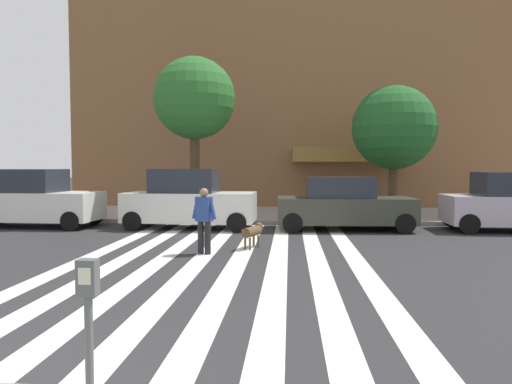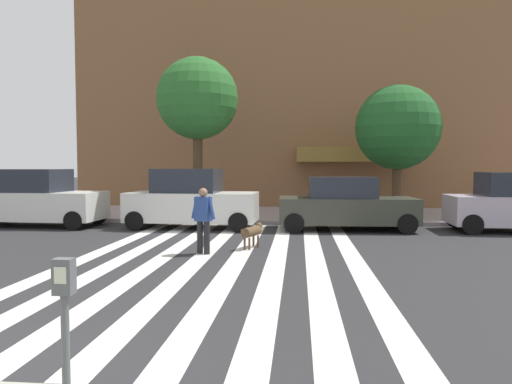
{
  "view_description": "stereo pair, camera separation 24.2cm",
  "coord_description": "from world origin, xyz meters",
  "px_view_note": "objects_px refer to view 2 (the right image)",
  "views": [
    {
      "loc": [
        3.1,
        -4.02,
        2.17
      ],
      "look_at": [
        2.17,
        8.57,
        1.47
      ],
      "focal_mm": 32.48,
      "sensor_mm": 36.0,
      "label": 1
    },
    {
      "loc": [
        3.34,
        -4.0,
        2.17
      ],
      "look_at": [
        2.17,
        8.57,
        1.47
      ],
      "focal_mm": 32.48,
      "sensor_mm": 36.0,
      "label": 2
    }
  ],
  "objects_px": {
    "parking_meter_second_along": "(65,325)",
    "pedestrian_dog_walker": "(203,217)",
    "street_tree_nearest": "(197,100)",
    "parked_car_near_curb": "(34,199)",
    "street_tree_middle": "(398,128)",
    "parked_car_third_in_line": "(345,205)",
    "dog_on_leash": "(252,232)",
    "parked_car_behind_first": "(191,200)"
  },
  "relations": [
    {
      "from": "street_tree_middle",
      "to": "parking_meter_second_along",
      "type": "bearing_deg",
      "value": -109.37
    },
    {
      "from": "pedestrian_dog_walker",
      "to": "parked_car_near_curb",
      "type": "bearing_deg",
      "value": 146.78
    },
    {
      "from": "parked_car_near_curb",
      "to": "parked_car_third_in_line",
      "type": "distance_m",
      "value": 11.19
    },
    {
      "from": "street_tree_nearest",
      "to": "street_tree_middle",
      "type": "bearing_deg",
      "value": 5.41
    },
    {
      "from": "parked_car_behind_first",
      "to": "parked_car_near_curb",
      "type": "bearing_deg",
      "value": 180.0
    },
    {
      "from": "parked_car_third_in_line",
      "to": "street_tree_middle",
      "type": "relative_size",
      "value": 0.88
    },
    {
      "from": "pedestrian_dog_walker",
      "to": "dog_on_leash",
      "type": "xyz_separation_m",
      "value": [
        1.13,
        0.92,
        -0.48
      ]
    },
    {
      "from": "parked_car_third_in_line",
      "to": "dog_on_leash",
      "type": "height_order",
      "value": "parked_car_third_in_line"
    },
    {
      "from": "parking_meter_second_along",
      "to": "street_tree_middle",
      "type": "height_order",
      "value": "street_tree_middle"
    },
    {
      "from": "pedestrian_dog_walker",
      "to": "dog_on_leash",
      "type": "bearing_deg",
      "value": 39.13
    },
    {
      "from": "street_tree_middle",
      "to": "dog_on_leash",
      "type": "height_order",
      "value": "street_tree_middle"
    },
    {
      "from": "parking_meter_second_along",
      "to": "street_tree_middle",
      "type": "relative_size",
      "value": 0.26
    },
    {
      "from": "parking_meter_second_along",
      "to": "parked_car_third_in_line",
      "type": "relative_size",
      "value": 0.29
    },
    {
      "from": "pedestrian_dog_walker",
      "to": "parking_meter_second_along",
      "type": "bearing_deg",
      "value": -85.19
    },
    {
      "from": "street_tree_middle",
      "to": "pedestrian_dog_walker",
      "type": "relative_size",
      "value": 3.22
    },
    {
      "from": "parked_car_behind_first",
      "to": "street_tree_middle",
      "type": "relative_size",
      "value": 0.87
    },
    {
      "from": "dog_on_leash",
      "to": "parked_car_third_in_line",
      "type": "bearing_deg",
      "value": 53.68
    },
    {
      "from": "parked_car_near_curb",
      "to": "pedestrian_dog_walker",
      "type": "relative_size",
      "value": 2.99
    },
    {
      "from": "parked_car_behind_first",
      "to": "pedestrian_dog_walker",
      "type": "bearing_deg",
      "value": -73.25
    },
    {
      "from": "parked_car_behind_first",
      "to": "street_tree_nearest",
      "type": "bearing_deg",
      "value": 96.39
    },
    {
      "from": "parked_car_near_curb",
      "to": "street_tree_nearest",
      "type": "xyz_separation_m",
      "value": [
        5.56,
        2.32,
        3.85
      ]
    },
    {
      "from": "parking_meter_second_along",
      "to": "pedestrian_dog_walker",
      "type": "xyz_separation_m",
      "value": [
        -0.68,
        8.09,
        -0.1
      ]
    },
    {
      "from": "street_tree_middle",
      "to": "street_tree_nearest",
      "type": "bearing_deg",
      "value": -174.59
    },
    {
      "from": "dog_on_leash",
      "to": "street_tree_middle",
      "type": "bearing_deg",
      "value": 53.3
    },
    {
      "from": "street_tree_middle",
      "to": "dog_on_leash",
      "type": "distance_m",
      "value": 9.21
    },
    {
      "from": "street_tree_nearest",
      "to": "street_tree_middle",
      "type": "distance_m",
      "value": 8.08
    },
    {
      "from": "parked_car_behind_first",
      "to": "pedestrian_dog_walker",
      "type": "xyz_separation_m",
      "value": [
        1.43,
        -4.75,
        -0.05
      ]
    },
    {
      "from": "street_tree_middle",
      "to": "dog_on_leash",
      "type": "relative_size",
      "value": 4.95
    },
    {
      "from": "pedestrian_dog_walker",
      "to": "dog_on_leash",
      "type": "distance_m",
      "value": 1.54
    },
    {
      "from": "parked_car_near_curb",
      "to": "dog_on_leash",
      "type": "xyz_separation_m",
      "value": [
        8.38,
        -3.82,
        -0.54
      ]
    },
    {
      "from": "parked_car_behind_first",
      "to": "parked_car_third_in_line",
      "type": "relative_size",
      "value": 0.99
    },
    {
      "from": "street_tree_middle",
      "to": "parked_car_near_curb",
      "type": "bearing_deg",
      "value": -167.18
    },
    {
      "from": "parking_meter_second_along",
      "to": "street_tree_nearest",
      "type": "height_order",
      "value": "street_tree_nearest"
    },
    {
      "from": "parked_car_third_in_line",
      "to": "street_tree_nearest",
      "type": "height_order",
      "value": "street_tree_nearest"
    },
    {
      "from": "street_tree_nearest",
      "to": "pedestrian_dog_walker",
      "type": "height_order",
      "value": "street_tree_nearest"
    },
    {
      "from": "parked_car_behind_first",
      "to": "parked_car_third_in_line",
      "type": "distance_m",
      "value": 5.37
    },
    {
      "from": "street_tree_nearest",
      "to": "parked_car_near_curb",
      "type": "bearing_deg",
      "value": -157.32
    },
    {
      "from": "parking_meter_second_along",
      "to": "dog_on_leash",
      "type": "bearing_deg",
      "value": 87.13
    },
    {
      "from": "parked_car_behind_first",
      "to": "dog_on_leash",
      "type": "distance_m",
      "value": 4.63
    },
    {
      "from": "parked_car_third_in_line",
      "to": "parked_car_near_curb",
      "type": "bearing_deg",
      "value": 179.99
    },
    {
      "from": "parking_meter_second_along",
      "to": "pedestrian_dog_walker",
      "type": "distance_m",
      "value": 8.12
    },
    {
      "from": "parked_car_third_in_line",
      "to": "street_tree_nearest",
      "type": "distance_m",
      "value": 7.27
    }
  ]
}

